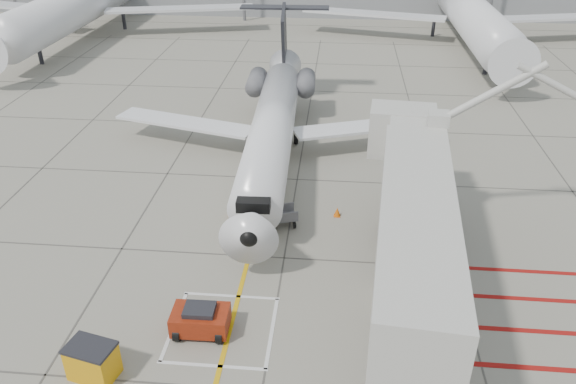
# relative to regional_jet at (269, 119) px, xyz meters

# --- Properties ---
(ground_plane) EXTENTS (260.00, 260.00, 0.00)m
(ground_plane) POSITION_rel_regional_jet_xyz_m (1.69, -12.27, -3.70)
(ground_plane) COLOR gray
(ground_plane) RESTS_ON ground
(regional_jet) EXTENTS (23.35, 29.00, 7.40)m
(regional_jet) POSITION_rel_regional_jet_xyz_m (0.00, 0.00, 0.00)
(regional_jet) COLOR white
(regional_jet) RESTS_ON ground_plane
(jet_bridge) EXTENTS (10.53, 19.47, 7.50)m
(jet_bridge) POSITION_rel_regional_jet_xyz_m (7.05, -11.87, 0.05)
(jet_bridge) COLOR beige
(jet_bridge) RESTS_ON ground_plane
(pushback_tug) EXTENTS (2.26, 1.43, 1.30)m
(pushback_tug) POSITION_rel_regional_jet_xyz_m (-1.11, -13.52, -3.05)
(pushback_tug) COLOR maroon
(pushback_tug) RESTS_ON ground_plane
(spill_bin) EXTENTS (1.86, 1.45, 1.43)m
(spill_bin) POSITION_rel_regional_jet_xyz_m (-4.46, -16.10, -2.99)
(spill_bin) COLOR orange
(spill_bin) RESTS_ON ground_plane
(baggage_cart) EXTENTS (1.91, 1.52, 1.05)m
(baggage_cart) POSITION_rel_regional_jet_xyz_m (1.22, -5.43, -3.18)
(baggage_cart) COLOR #5B5B60
(baggage_cart) RESTS_ON ground_plane
(ground_power_unit) EXTENTS (2.90, 2.07, 2.08)m
(ground_power_unit) POSITION_rel_regional_jet_xyz_m (7.72, -10.60, -2.66)
(ground_power_unit) COLOR silver
(ground_power_unit) RESTS_ON ground_plane
(cone_nose) EXTENTS (0.33, 0.33, 0.45)m
(cone_nose) POSITION_rel_regional_jet_xyz_m (-1.52, -4.72, -3.48)
(cone_nose) COLOR orange
(cone_nose) RESTS_ON ground_plane
(cone_side) EXTENTS (0.37, 0.37, 0.51)m
(cone_side) POSITION_rel_regional_jet_xyz_m (4.15, -4.22, -3.45)
(cone_side) COLOR #DC5C0B
(cone_side) RESTS_ON ground_plane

